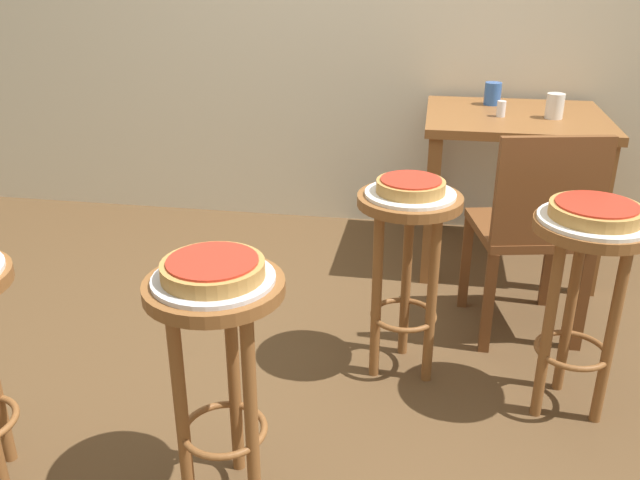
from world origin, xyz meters
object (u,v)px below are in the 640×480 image
(cup_near_edge, at_px, (555,106))
(stool_rear, at_px, (407,247))
(condiment_shaker, at_px, (501,109))
(serving_plate_leftside, at_px, (594,220))
(dining_table, at_px, (513,141))
(pizza_middle, at_px, (213,268))
(serving_plate_rear, at_px, (410,194))
(wooden_chair, at_px, (534,227))
(stool_leftside, at_px, (584,277))
(stool_middle, at_px, (218,345))
(serving_plate_middle, at_px, (214,279))
(cup_far_edge, at_px, (493,94))
(pizza_rear, at_px, (411,186))
(pizza_leftside, at_px, (596,211))

(cup_near_edge, bearing_deg, stool_rear, -120.64)
(condiment_shaker, bearing_deg, serving_plate_leftside, -80.11)
(dining_table, xyz_separation_m, condiment_shaker, (-0.08, -0.06, 0.16))
(stool_rear, bearing_deg, cup_near_edge, 59.36)
(pizza_middle, xyz_separation_m, condiment_shaker, (0.81, 1.71, 0.06))
(serving_plate_rear, distance_m, dining_table, 1.15)
(stool_rear, relative_size, wooden_chair, 0.80)
(stool_leftside, relative_size, dining_table, 0.83)
(pizza_middle, relative_size, wooden_chair, 0.30)
(stool_leftside, distance_m, stool_rear, 0.57)
(dining_table, bearing_deg, wooden_chair, -87.88)
(stool_middle, xyz_separation_m, dining_table, (0.89, 1.77, 0.11))
(stool_rear, xyz_separation_m, cup_near_edge, (0.59, 1.00, 0.30))
(serving_plate_middle, xyz_separation_m, dining_table, (0.89, 1.77, -0.08))
(cup_far_edge, relative_size, condiment_shaker, 1.51)
(wooden_chair, bearing_deg, serving_plate_middle, -131.26)
(condiment_shaker, bearing_deg, pizza_rear, -109.91)
(pizza_rear, relative_size, cup_near_edge, 2.07)
(serving_plate_leftside, bearing_deg, serving_plate_rear, 165.91)
(stool_middle, distance_m, serving_plate_rear, 0.87)
(cup_far_edge, xyz_separation_m, wooden_chair, (0.13, -0.93, -0.32))
(serving_plate_middle, height_order, pizza_middle, pizza_middle)
(serving_plate_leftside, bearing_deg, cup_far_edge, 99.02)
(pizza_rear, height_order, cup_far_edge, cup_far_edge)
(serving_plate_middle, distance_m, cup_far_edge, 2.12)
(pizza_leftside, relative_size, wooden_chair, 0.32)
(serving_plate_leftside, relative_size, condiment_shaker, 4.69)
(stool_rear, bearing_deg, serving_plate_leftside, -14.09)
(pizza_middle, bearing_deg, condiment_shaker, 64.66)
(pizza_middle, bearing_deg, stool_rear, 57.86)
(serving_plate_rear, relative_size, condiment_shaker, 4.25)
(serving_plate_rear, bearing_deg, pizza_middle, -122.14)
(dining_table, bearing_deg, stool_leftside, -84.21)
(serving_plate_rear, distance_m, wooden_chair, 0.61)
(serving_plate_rear, xyz_separation_m, pizza_rear, (0.00, 0.00, 0.03))
(wooden_chair, bearing_deg, pizza_leftside, -78.53)
(serving_plate_rear, bearing_deg, serving_plate_middle, -122.14)
(stool_leftside, bearing_deg, wooden_chair, 101.47)
(cup_near_edge, bearing_deg, condiment_shaker, -178.39)
(pizza_leftside, xyz_separation_m, condiment_shaker, (-0.20, 1.13, 0.06))
(serving_plate_leftside, xyz_separation_m, pizza_rear, (-0.56, 0.14, 0.03))
(serving_plate_rear, bearing_deg, serving_plate_leftside, -14.09)
(serving_plate_leftside, relative_size, serving_plate_rear, 1.10)
(cup_near_edge, bearing_deg, pizza_rear, -120.64)
(serving_plate_rear, height_order, cup_near_edge, cup_near_edge)
(cup_far_edge, xyz_separation_m, condiment_shaker, (0.02, -0.26, -0.02))
(cup_far_edge, bearing_deg, stool_middle, -111.79)
(pizza_leftside, distance_m, cup_far_edge, 1.41)
(serving_plate_leftside, relative_size, stool_rear, 0.49)
(stool_leftside, height_order, cup_far_edge, cup_far_edge)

